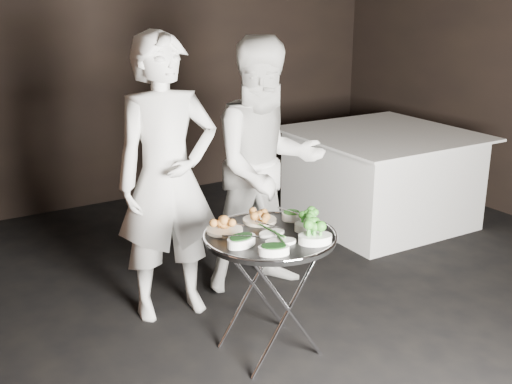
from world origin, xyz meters
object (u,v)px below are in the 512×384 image
tray_stand (270,289)px  dining_table (380,177)px  waiter_left (167,179)px  serving_tray (270,236)px  waiter_right (267,167)px

tray_stand → dining_table: dining_table is taller
waiter_left → serving_tray: bearing=-64.4°
tray_stand → serving_tray: size_ratio=0.96×
tray_stand → waiter_left: size_ratio=0.40×
waiter_right → waiter_left: bearing=-171.1°
waiter_left → waiter_right: bearing=6.1°
waiter_left → waiter_right: 0.74m
dining_table → waiter_left: bearing=-166.6°
serving_tray → waiter_left: waiter_left is taller
waiter_left → dining_table: waiter_left is taller
serving_tray → waiter_left: size_ratio=0.41×
waiter_left → dining_table: 2.44m
serving_tray → dining_table: dining_table is taller
serving_tray → dining_table: 2.46m
serving_tray → tray_stand: bearing=-76.0°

